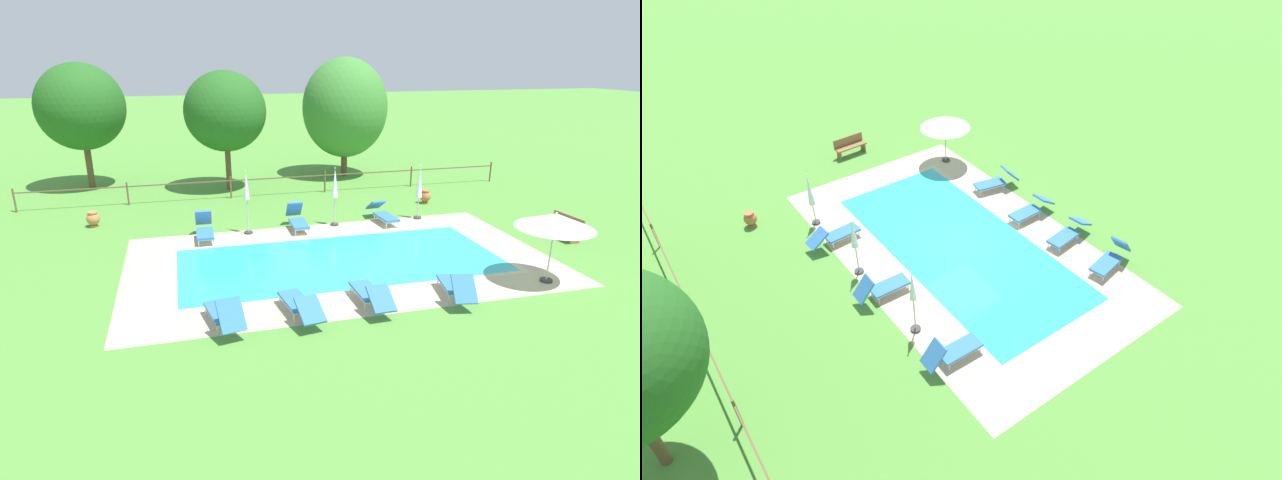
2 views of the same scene
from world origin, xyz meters
TOP-DOWN VIEW (x-y plane):
  - ground_plane at (0.00, 0.00)m, footprint 160.00×160.00m
  - pool_deck_paving at (0.00, 0.00)m, footprint 13.78×7.92m
  - swimming_pool_water at (0.00, 0.00)m, footprint 10.46×4.60m
  - pool_coping_rim at (0.00, 0.00)m, footprint 10.94×5.08m
  - sun_lounger_north_near_steps at (-0.64, 3.61)m, footprint 0.63×1.87m
  - sun_lounger_north_mid at (2.23, -3.54)m, footprint 0.98×2.02m
  - sun_lounger_north_far at (2.89, 3.60)m, footprint 0.75×2.06m
  - sun_lounger_north_end at (-0.19, -3.35)m, footprint 0.66×2.05m
  - sun_lounger_south_near_corner at (-4.11, -3.54)m, footprint 0.95×1.94m
  - sun_lounger_south_mid at (-2.17, -3.45)m, footprint 0.88×2.12m
  - sun_lounger_south_far at (-4.20, 3.32)m, footprint 0.62×1.87m
  - patio_umbrella_open_foreground at (5.44, -3.21)m, footprint 2.23×2.23m
  - patio_umbrella_closed_row_west at (4.47, 3.70)m, footprint 0.32×0.32m
  - patio_umbrella_closed_row_mid_west at (0.88, 3.70)m, footprint 0.32×0.32m
  - patio_umbrella_closed_row_centre at (-2.57, 3.56)m, footprint 0.32×0.32m
  - wooden_bench_lawn_side at (8.64, 0.05)m, footprint 0.52×1.52m
  - terracotta_urn_near_fence at (5.80, 5.78)m, footprint 0.49×0.49m
  - terracotta_urn_by_tree at (-8.36, 5.95)m, footprint 0.50×0.50m
  - perimeter_fence at (-0.37, 8.98)m, footprint 23.09×0.08m
  - tree_far_west at (-9.33, 12.94)m, footprint 4.21×4.21m
  - tree_west_mid at (-2.56, 10.81)m, footprint 3.96×3.96m
  - tree_centre at (3.99, 12.40)m, footprint 4.62×4.62m

SIDE VIEW (x-z plane):
  - ground_plane at x=0.00m, z-range 0.00..0.00m
  - pool_deck_paving at x=0.00m, z-range 0.00..0.01m
  - swimming_pool_water at x=0.00m, z-range 0.00..0.01m
  - pool_coping_rim at x=0.00m, z-range 0.01..0.01m
  - terracotta_urn_near_fence at x=5.80m, z-range 0.03..0.64m
  - terracotta_urn_by_tree at x=-8.36m, z-range 0.03..0.64m
  - sun_lounger_south_mid at x=-2.17m, z-range -0.02..0.73m
  - sun_lounger_north_end at x=-0.19m, z-range -0.03..0.76m
  - sun_lounger_north_far at x=2.89m, z-range -0.03..0.77m
  - sun_lounger_north_mid at x=2.23m, z-range -0.07..0.84m
  - sun_lounger_south_near_corner at x=-4.11m, z-range -0.10..0.89m
  - sun_lounger_north_near_steps at x=-0.64m, z-range -0.10..0.89m
  - sun_lounger_south_far at x=-4.20m, z-range -0.10..0.89m
  - wooden_bench_lawn_side at x=8.64m, z-range 0.03..0.90m
  - perimeter_fence at x=-0.37m, z-range 0.19..1.24m
  - patio_umbrella_closed_row_west at x=4.47m, z-range 0.28..2.52m
  - patio_umbrella_closed_row_mid_west at x=0.88m, z-range 0.36..2.69m
  - patio_umbrella_closed_row_centre at x=-2.57m, z-range 0.33..2.78m
  - patio_umbrella_open_foreground at x=5.44m, z-range 0.81..2.98m
  - tree_centre at x=3.99m, z-range 0.53..6.89m
  - tree_west_mid at x=-2.56m, z-range 0.96..6.72m
  - tree_far_west at x=-9.33m, z-range 0.96..7.08m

